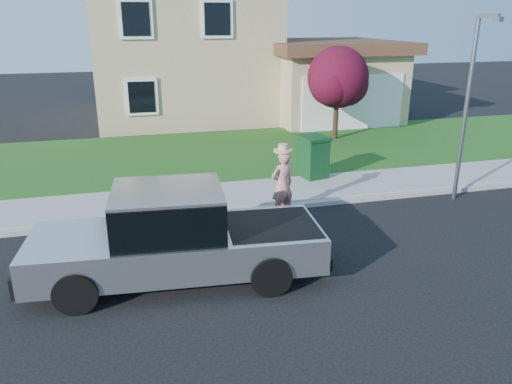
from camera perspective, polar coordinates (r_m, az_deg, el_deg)
The scene contains 10 objects.
ground at distance 10.15m, azimuth 3.75°, elevation -8.09°, with size 80.00×80.00×0.00m, color black.
curb at distance 12.93m, azimuth 3.90°, elevation -1.59°, with size 40.00×0.20×0.12m, color gray.
sidewalk at distance 13.91m, azimuth 2.46°, elevation 0.03°, with size 40.00×2.00×0.15m, color gray.
lawn at distance 18.07m, azimuth -1.78°, elevation 4.53°, with size 40.00×7.00×0.10m, color #1C3F12.
house at distance 25.31m, azimuth -5.38°, elevation 15.87°, with size 14.00×11.30×6.85m.
pickup_truck at distance 9.33m, azimuth -9.12°, elevation -5.21°, with size 5.58×2.33×1.79m.
woman at distance 12.03m, azimuth 3.03°, elevation 0.96°, with size 0.71×0.57×1.86m.
ornamental_tree at distance 19.87m, azimuth 9.41°, elevation 12.48°, with size 2.60×2.34×3.57m.
trash_bin at distance 14.92m, azimuth 6.53°, elevation 4.07°, with size 0.91×1.00×1.23m.
street_lamp at distance 13.96m, azimuth 23.21°, elevation 9.75°, with size 0.40×0.61×4.76m.
Camera 1 is at (-2.94, -8.52, 4.68)m, focal length 35.00 mm.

